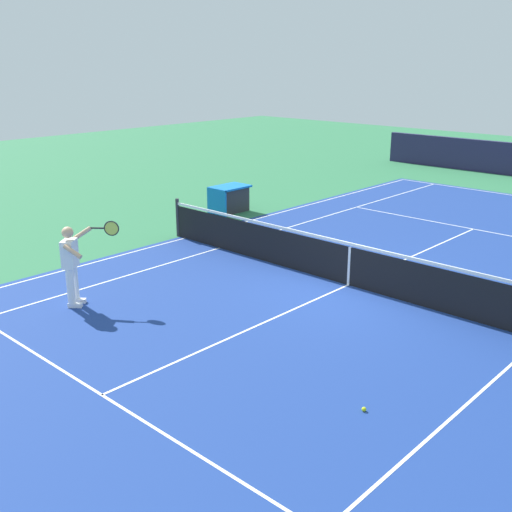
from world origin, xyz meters
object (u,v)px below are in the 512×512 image
at_px(tennis_player_near, 72,262).
at_px(tennis_ball, 364,409).
at_px(tennis_net, 349,264).
at_px(equipment_cart_tarped, 229,199).

relative_size(tennis_player_near, tennis_ball, 25.71).
distance_m(tennis_net, tennis_player_near, 5.85).
xyz_separation_m(tennis_net, equipment_cart_tarped, (-3.03, -6.80, -0.05)).
bearing_deg(tennis_ball, tennis_player_near, -84.48).
distance_m(tennis_player_near, tennis_ball, 6.61).
bearing_deg(equipment_cart_tarped, tennis_player_near, 23.59).
height_order(tennis_player_near, equipment_cart_tarped, tennis_player_near).
xyz_separation_m(tennis_player_near, tennis_ball, (-0.63, 6.52, -0.90)).
bearing_deg(tennis_player_near, equipment_cart_tarped, -156.41).
bearing_deg(equipment_cart_tarped, tennis_net, 66.01).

